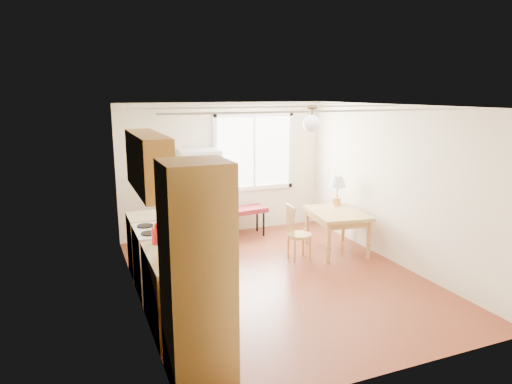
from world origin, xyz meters
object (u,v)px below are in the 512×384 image
refrigerator (200,196)px  dining_table (337,217)px  chair (295,229)px  bench (236,212)px

refrigerator → dining_table: size_ratio=1.37×
dining_table → chair: size_ratio=1.38×
refrigerator → bench: (0.70, 0.01, -0.37)m
dining_table → refrigerator: bearing=153.5°
refrigerator → chair: (1.16, -1.50, -0.34)m
bench → chair: bearing=-79.9°
refrigerator → chair: 1.92m
refrigerator → dining_table: bearing=-30.2°
refrigerator → chair: bearing=-47.6°
bench → chair: 1.57m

